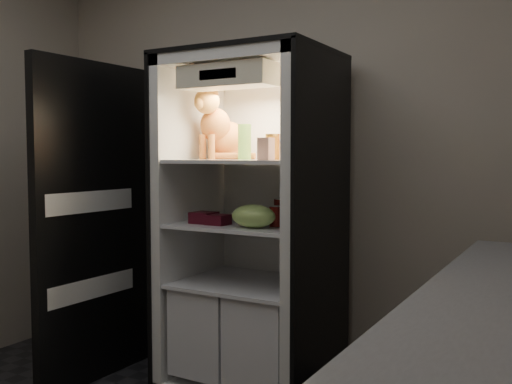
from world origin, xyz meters
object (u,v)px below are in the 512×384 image
Objects in this scene: condiment_jar at (257,214)px; soda_can_a at (281,211)px; soda_can_c at (275,216)px; refrigerator at (254,248)px; grape_bag at (253,216)px; berry_box_right at (218,220)px; tabby_cat at (221,131)px; cream_carton at (266,149)px; soda_can_b at (286,214)px; berry_box_left at (204,218)px; mayo_tub at (273,149)px; parmesan_shaker at (245,142)px; salsa_jar at (273,147)px; pepper_jar at (310,139)px.

soda_can_a is at bearing 14.59° from condiment_jar.
refrigerator is at bearing 146.49° from soda_can_c.
grape_bag is (-0.08, -0.09, 0.01)m from soda_can_c.
soda_can_c is 0.32m from berry_box_right.
tabby_cat reaches higher than cream_carton.
grape_bag is at bearing -110.76° from soda_can_b.
soda_can_b is 1.01× the size of soda_can_c.
cream_carton reaches higher than soda_can_c.
soda_can_b reaches higher than soda_can_c.
refrigerator is 0.34m from berry_box_left.
mayo_tub reaches higher than berry_box_left.
parmesan_shaker reaches higher than salsa_jar.
soda_can_a is 0.35m from berry_box_right.
pepper_jar is at bearing 62.22° from soda_can_c.
tabby_cat is at bearing -163.10° from mayo_tub.
berry_box_left is at bearing 170.01° from berry_box_right.
soda_can_c is at bearing -33.98° from condiment_jar.
pepper_jar is at bearing 13.14° from tabby_cat.
soda_can_a is 0.06m from soda_can_b.
salsa_jar reaches higher than mayo_tub.
berry_box_right is at bearing -53.13° from tabby_cat.
refrigerator is 8.25× the size of pepper_jar.
parmesan_shaker is 0.46m from soda_can_b.
refrigerator is 0.57m from mayo_tub.
soda_can_a is (0.09, -0.09, -0.34)m from mayo_tub.
tabby_cat is 0.63m from grape_bag.
salsa_jar is 0.36m from soda_can_a.
berry_box_left is at bearing -159.75° from salsa_jar.
mayo_tub is 0.49m from grape_bag.
grape_bag is (0.36, -0.25, -0.45)m from tabby_cat.
parmesan_shaker is at bearing 140.21° from cream_carton.
cream_carton is 0.82× the size of soda_can_a.
refrigerator is at bearing 45.05° from berry_box_left.
tabby_cat is 3.18× the size of soda_can_a.
tabby_cat is 3.80× the size of mayo_tub.
condiment_jar is (0.06, 0.04, -0.40)m from parmesan_shaker.
soda_can_b is at bearing -40.69° from mayo_tub.
pepper_jar reaches higher than condiment_jar.
tabby_cat is at bearing 176.12° from refrigerator.
parmesan_shaker is at bearing 40.49° from berry_box_left.
pepper_jar is at bearing 27.32° from berry_box_left.
soda_can_a is at bearing 145.19° from soda_can_b.
mayo_tub is (0.29, 0.09, -0.10)m from tabby_cat.
soda_can_a is (0.16, 0.02, 0.22)m from refrigerator.
tabby_cat is 0.55m from berry_box_right.
refrigerator is 17.25× the size of berry_box_right.
tabby_cat is 0.22m from parmesan_shaker.
refrigerator is at bearing 174.79° from soda_can_b.
berry_box_right is (-0.23, 0.01, -0.03)m from grape_bag.
cream_carton is at bearing -67.38° from mayo_tub.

